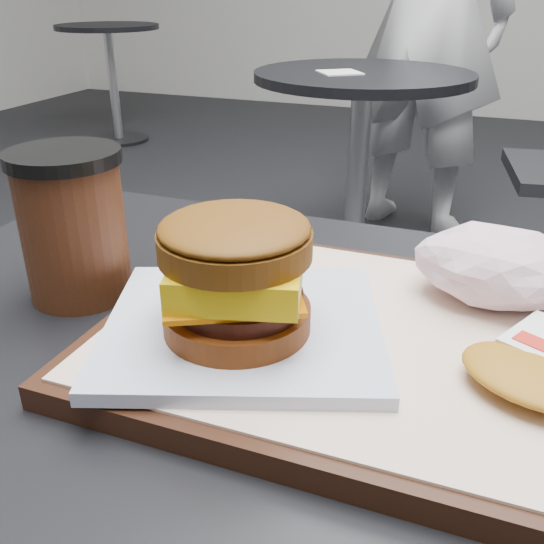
{
  "coord_description": "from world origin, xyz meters",
  "views": [
    {
      "loc": [
        0.1,
        -0.32,
        1.02
      ],
      "look_at": [
        -0.03,
        0.02,
        0.83
      ],
      "focal_mm": 40.0,
      "sensor_mm": 36.0,
      "label": 1
    }
  ],
  "objects_px": {
    "crumpled_wrapper": "(498,266)",
    "coffee_cup": "(73,222)",
    "neighbor_table": "(360,134)",
    "patron": "(430,7)",
    "serving_tray": "(370,343)",
    "breakfast_sandwich": "(239,288)"
  },
  "relations": [
    {
      "from": "serving_tray",
      "to": "coffee_cup",
      "type": "bearing_deg",
      "value": 178.87
    },
    {
      "from": "serving_tray",
      "to": "crumpled_wrapper",
      "type": "relative_size",
      "value": 3.08
    },
    {
      "from": "breakfast_sandwich",
      "to": "coffee_cup",
      "type": "bearing_deg",
      "value": 164.47
    },
    {
      "from": "breakfast_sandwich",
      "to": "patron",
      "type": "xyz_separation_m",
      "value": [
        -0.21,
        2.33,
        0.08
      ]
    },
    {
      "from": "breakfast_sandwich",
      "to": "neighbor_table",
      "type": "height_order",
      "value": "breakfast_sandwich"
    },
    {
      "from": "patron",
      "to": "crumpled_wrapper",
      "type": "bearing_deg",
      "value": 116.15
    },
    {
      "from": "serving_tray",
      "to": "neighbor_table",
      "type": "xyz_separation_m",
      "value": [
        -0.38,
        1.6,
        -0.23
      ]
    },
    {
      "from": "patron",
      "to": "neighbor_table",
      "type": "bearing_deg",
      "value": 98.95
    },
    {
      "from": "breakfast_sandwich",
      "to": "neighbor_table",
      "type": "xyz_separation_m",
      "value": [
        -0.3,
        1.65,
        -0.28
      ]
    },
    {
      "from": "breakfast_sandwich",
      "to": "neighbor_table",
      "type": "distance_m",
      "value": 1.7
    },
    {
      "from": "serving_tray",
      "to": "neighbor_table",
      "type": "relative_size",
      "value": 0.51
    },
    {
      "from": "serving_tray",
      "to": "neighbor_table",
      "type": "height_order",
      "value": "serving_tray"
    },
    {
      "from": "breakfast_sandwich",
      "to": "neighbor_table",
      "type": "bearing_deg",
      "value": 100.35
    },
    {
      "from": "serving_tray",
      "to": "patron",
      "type": "relative_size",
      "value": 0.21
    },
    {
      "from": "crumpled_wrapper",
      "to": "patron",
      "type": "height_order",
      "value": "patron"
    },
    {
      "from": "crumpled_wrapper",
      "to": "coffee_cup",
      "type": "distance_m",
      "value": 0.34
    },
    {
      "from": "neighbor_table",
      "to": "serving_tray",
      "type": "bearing_deg",
      "value": -76.54
    },
    {
      "from": "crumpled_wrapper",
      "to": "coffee_cup",
      "type": "bearing_deg",
      "value": -166.42
    },
    {
      "from": "serving_tray",
      "to": "neighbor_table",
      "type": "distance_m",
      "value": 1.67
    },
    {
      "from": "coffee_cup",
      "to": "patron",
      "type": "height_order",
      "value": "patron"
    },
    {
      "from": "serving_tray",
      "to": "patron",
      "type": "xyz_separation_m",
      "value": [
        -0.29,
        2.29,
        0.13
      ]
    },
    {
      "from": "neighbor_table",
      "to": "patron",
      "type": "distance_m",
      "value": 0.78
    }
  ]
}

